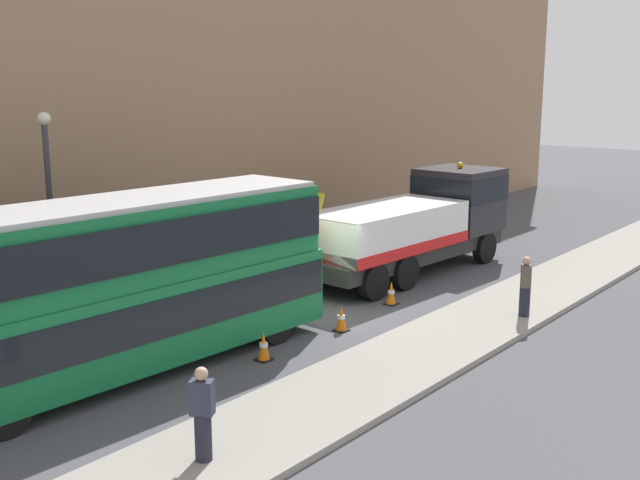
% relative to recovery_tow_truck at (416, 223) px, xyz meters
% --- Properties ---
extents(ground_plane, '(120.00, 120.00, 0.00)m').
position_rel_recovery_tow_truck_xyz_m(ground_plane, '(-5.99, -0.42, -1.76)').
color(ground_plane, '#4C4C51').
extents(near_kerb, '(60.00, 2.80, 0.15)m').
position_rel_recovery_tow_truck_xyz_m(near_kerb, '(-5.99, -4.62, -1.68)').
color(near_kerb, gray).
rests_on(near_kerb, ground_plane).
extents(building_facade, '(60.00, 1.50, 16.00)m').
position_rel_recovery_tow_truck_xyz_m(building_facade, '(-5.99, 6.56, 6.31)').
color(building_facade, '#9E7A5B').
rests_on(building_facade, ground_plane).
extents(recovery_tow_truck, '(10.20, 3.09, 3.67)m').
position_rel_recovery_tow_truck_xyz_m(recovery_tow_truck, '(0.00, 0.00, 0.00)').
color(recovery_tow_truck, '#2D2D2D').
rests_on(recovery_tow_truck, ground_plane).
extents(double_decker_bus, '(11.14, 3.10, 4.06)m').
position_rel_recovery_tow_truck_xyz_m(double_decker_bus, '(-12.49, 0.02, 0.47)').
color(double_decker_bus, '#146B38').
rests_on(double_decker_bus, ground_plane).
extents(pedestrian_onlooker, '(0.42, 0.48, 1.71)m').
position_rel_recovery_tow_truck_xyz_m(pedestrian_onlooker, '(-14.26, -4.66, -0.77)').
color(pedestrian_onlooker, '#232333').
rests_on(pedestrian_onlooker, near_kerb).
extents(pedestrian_bystander, '(0.48, 0.42, 1.71)m').
position_rel_recovery_tow_truck_xyz_m(pedestrian_bystander, '(-2.91, -5.41, -0.77)').
color(pedestrian_bystander, '#232333').
rests_on(pedestrian_bystander, near_kerb).
extents(traffic_cone_near_bus, '(0.36, 0.36, 0.72)m').
position_rel_recovery_tow_truck_xyz_m(traffic_cone_near_bus, '(-9.77, -1.87, -1.42)').
color(traffic_cone_near_bus, orange).
rests_on(traffic_cone_near_bus, ground_plane).
extents(traffic_cone_midway, '(0.36, 0.36, 0.72)m').
position_rel_recovery_tow_truck_xyz_m(traffic_cone_midway, '(-6.83, -1.96, -1.42)').
color(traffic_cone_midway, orange).
rests_on(traffic_cone_midway, ground_plane).
extents(traffic_cone_near_truck, '(0.36, 0.36, 0.72)m').
position_rel_recovery_tow_truck_xyz_m(traffic_cone_near_truck, '(-3.91, -1.61, -1.42)').
color(traffic_cone_near_truck, orange).
rests_on(traffic_cone_near_truck, ground_plane).
extents(street_lamp, '(0.36, 0.36, 5.83)m').
position_rel_recovery_tow_truck_xyz_m(street_lamp, '(-11.38, 4.37, 1.71)').
color(street_lamp, '#38383D').
rests_on(street_lamp, ground_plane).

